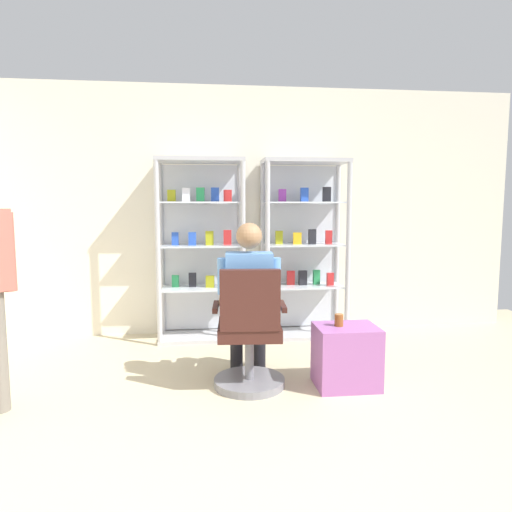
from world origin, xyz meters
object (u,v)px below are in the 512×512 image
at_px(display_cabinet_right, 303,248).
at_px(tea_glass, 339,320).
at_px(display_cabinet_left, 201,248).
at_px(seated_shopkeeper, 249,295).
at_px(office_chair, 249,339).
at_px(storage_crate, 346,356).

xyz_separation_m(display_cabinet_right, tea_glass, (-0.03, -1.47, -0.43)).
distance_m(display_cabinet_left, seated_shopkeeper, 1.36).
relative_size(display_cabinet_right, tea_glass, 20.14).
bearing_deg(seated_shopkeeper, tea_glass, -15.01).
bearing_deg(tea_glass, office_chair, 178.23).
bearing_deg(display_cabinet_left, display_cabinet_right, 0.02).
distance_m(display_cabinet_right, seated_shopkeeper, 1.49).
height_order(display_cabinet_left, storage_crate, display_cabinet_left).
relative_size(display_cabinet_left, storage_crate, 3.93).
xyz_separation_m(office_chair, storage_crate, (0.76, -0.04, -0.15)).
relative_size(seated_shopkeeper, tea_glass, 13.67).
bearing_deg(office_chair, storage_crate, -2.75).
bearing_deg(seated_shopkeeper, display_cabinet_right, 60.78).
bearing_deg(seated_shopkeeper, office_chair, -93.89).
bearing_deg(tea_glass, display_cabinet_right, 88.87).
xyz_separation_m(seated_shopkeeper, storage_crate, (0.75, -0.20, -0.47)).
height_order(display_cabinet_right, storage_crate, display_cabinet_right).
bearing_deg(display_cabinet_left, office_chair, -75.63).
bearing_deg(office_chair, display_cabinet_right, 63.25).
xyz_separation_m(display_cabinet_right, storage_crate, (0.03, -1.48, -0.72)).
xyz_separation_m(storage_crate, tea_glass, (-0.06, 0.01, 0.29)).
bearing_deg(display_cabinet_right, office_chair, -116.75).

